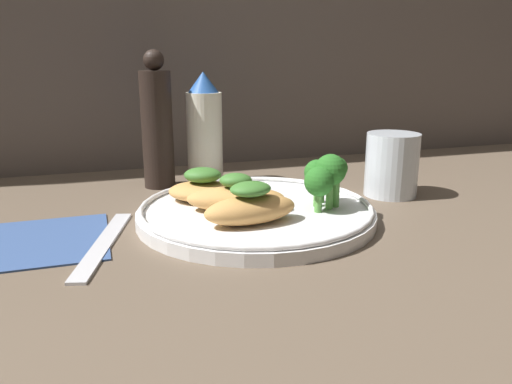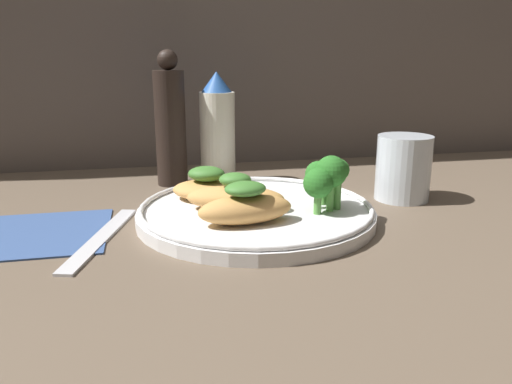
{
  "view_description": "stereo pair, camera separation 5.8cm",
  "coord_description": "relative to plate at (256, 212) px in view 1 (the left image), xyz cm",
  "views": [
    {
      "loc": [
        -17.28,
        -53.07,
        18.86
      ],
      "look_at": [
        0.0,
        0.0,
        3.4
      ],
      "focal_mm": 35.0,
      "sensor_mm": 36.0,
      "label": 1
    },
    {
      "loc": [
        -11.7,
        -54.58,
        18.86
      ],
      "look_at": [
        0.0,
        0.0,
        3.4
      ],
      "focal_mm": 35.0,
      "sensor_mm": 36.0,
      "label": 2
    }
  ],
  "objects": [
    {
      "name": "napkin",
      "position": [
        -24.07,
        0.28,
        -0.79
      ],
      "size": [
        14.57,
        14.57,
        0.4
      ],
      "color": "#334C7F",
      "rests_on": "ground_plane"
    },
    {
      "name": "ground_plane",
      "position": [
        0.0,
        0.0,
        -1.49
      ],
      "size": [
        180.0,
        180.0,
        1.0
      ],
      "primitive_type": "cube",
      "color": "brown"
    },
    {
      "name": "fork",
      "position": [
        -17.33,
        -2.79,
        -0.69
      ],
      "size": [
        6.85,
        18.58,
        0.6
      ],
      "color": "silver",
      "rests_on": "ground_plane"
    },
    {
      "name": "grilled_meat_back",
      "position": [
        -5.14,
        5.31,
        1.97
      ],
      "size": [
        10.24,
        8.95,
        4.13
      ],
      "color": "tan",
      "rests_on": "plate"
    },
    {
      "name": "drinking_glass",
      "position": [
        20.98,
        4.49,
        3.31
      ],
      "size": [
        7.16,
        7.16,
        8.6
      ],
      "color": "silver",
      "rests_on": "ground_plane"
    },
    {
      "name": "pepper_grinder",
      "position": [
        -8.68,
        19.12,
        8.0
      ],
      "size": [
        4.46,
        4.46,
        19.54
      ],
      "color": "black",
      "rests_on": "ground_plane"
    },
    {
      "name": "plate",
      "position": [
        0.0,
        0.0,
        0.0
      ],
      "size": [
        27.77,
        27.77,
        2.0
      ],
      "color": "white",
      "rests_on": "ground_plane"
    },
    {
      "name": "grilled_meat_middle",
      "position": [
        -2.44,
        0.46,
        2.04
      ],
      "size": [
        12.26,
        7.91,
        4.41
      ],
      "color": "tan",
      "rests_on": "plate"
    },
    {
      "name": "sauce_bottle",
      "position": [
        -1.79,
        19.12,
        6.89
      ],
      "size": [
        5.23,
        5.23,
        16.47
      ],
      "color": "silver",
      "rests_on": "ground_plane"
    },
    {
      "name": "broccoli_bunch",
      "position": [
        7.62,
        -2.28,
        4.45
      ],
      "size": [
        5.8,
        6.4,
        6.49
      ],
      "color": "#569942",
      "rests_on": "plate"
    },
    {
      "name": "grilled_meat_front",
      "position": [
        -2.19,
        -4.87,
        2.26
      ],
      "size": [
        10.69,
        5.52,
        4.56
      ],
      "color": "tan",
      "rests_on": "plate"
    }
  ]
}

